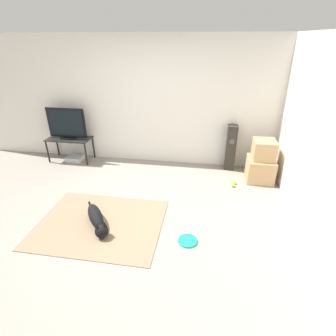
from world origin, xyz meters
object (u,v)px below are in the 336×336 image
Objects in this scene: floor_speaker at (231,148)px; tennis_ball_by_boxes at (233,185)px; tv_stand at (70,141)px; game_console at (75,158)px; dog at (97,219)px; cardboard_box_upper at (264,150)px; cardboard_box_lower at (260,169)px; frisbee at (188,241)px; tv at (67,124)px; tennis_ball_near_speaker at (234,183)px.

tennis_ball_by_boxes is (0.04, -0.76, -0.43)m from floor_speaker.
floor_speaker is at bearing 1.84° from tv_stand.
tv_stand is at bearing 165.26° from game_console.
dog is at bearing -55.16° from tv_stand.
dog is 3.16m from cardboard_box_upper.
cardboard_box_upper reaches higher than cardboard_box_lower.
floor_speaker is (0.65, 2.33, 0.45)m from frisbee.
tv is at bearing 90.00° from tv_stand.
cardboard_box_lower reaches higher than tennis_ball_near_speaker.
tv_stand is at bearing 141.51° from frisbee.
tv_stand is 1.13× the size of tv.
frisbee is 3.50m from game_console.
cardboard_box_lower is 3.93m from game_console.
floor_speaker reaches higher than game_console.
tv is at bearing -178.21° from floor_speaker.
dog is 0.86× the size of floor_speaker.
cardboard_box_upper is at bearing 58.21° from frisbee.
cardboard_box_lower reaches higher than game_console.
frisbee is 3.66m from tv.
tennis_ball_near_speaker is at bearing -8.83° from tv_stand.
cardboard_box_upper is (0.01, 0.01, 0.40)m from cardboard_box_lower.
tv reaches higher than dog.
cardboard_box_lower is at bearing -4.17° from tv.
cardboard_box_lower reaches higher than frisbee.
tennis_ball_near_speaker is 0.19× the size of game_console.
cardboard_box_lower is 0.54× the size of tv_stand.
tv_stand reaches higher than dog.
tennis_ball_by_boxes is (0.69, 1.56, 0.02)m from frisbee.
dog is 0.96× the size of tv.
frisbee is 4.03× the size of tennis_ball_by_boxes.
cardboard_box_lower is 4.00m from tv_stand.
game_console is (-1.40, 2.08, -0.07)m from dog.
tennis_ball_by_boxes is (3.48, -0.65, -0.80)m from tv.
floor_speaker reaches higher than frisbee.
cardboard_box_lower is at bearing 35.90° from tennis_ball_by_boxes.
frisbee is 0.52× the size of cardboard_box_lower.
tennis_ball_by_boxes is (-0.50, -0.36, -0.19)m from cardboard_box_lower.
tv_stand is at bearing -90.00° from tv.
cardboard_box_upper is 1.17× the size of game_console.
game_console reaches higher than tennis_ball_by_boxes.
frisbee is 2.46m from floor_speaker.
tv_stand is (-3.43, -0.11, -0.02)m from floor_speaker.
tennis_ball_by_boxes is (2.02, 1.44, -0.08)m from dog.
cardboard_box_upper is 6.18× the size of tennis_ball_near_speaker.
dog is at bearing 174.69° from frisbee.
game_console is (0.06, -0.02, -0.40)m from tv_stand.
cardboard_box_lower is 1.25× the size of cardboard_box_upper.
dog is 1.96× the size of cardboard_box_upper.
cardboard_box_lower reaches higher than tennis_ball_by_boxes.
tv is 12.57× the size of tennis_ball_by_boxes.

